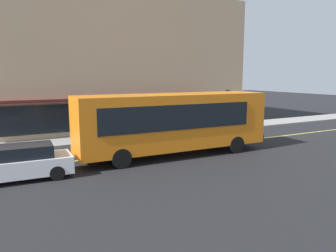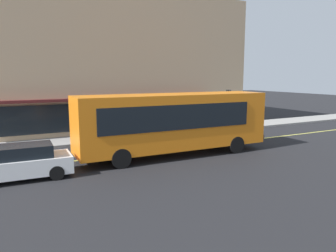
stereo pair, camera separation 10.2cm
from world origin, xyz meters
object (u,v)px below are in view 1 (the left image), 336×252
Objects in this scene: car_white at (21,163)px; pedestrian_by_curb at (217,114)px; bus at (175,121)px; traffic_light at (228,100)px.

car_white is 17.49m from pedestrian_by_curb.
car_white is 2.45× the size of pedestrian_by_curb.
bus reaches higher than traffic_light.
car_white is at bearing -155.41° from pedestrian_by_curb.
bus reaches higher than pedestrian_by_curb.
bus is at bearing -145.63° from traffic_light.
bus is 8.13m from car_white.
traffic_light reaches higher than car_white.
traffic_light is 17.39m from car_white.
bus is 2.56× the size of car_white.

